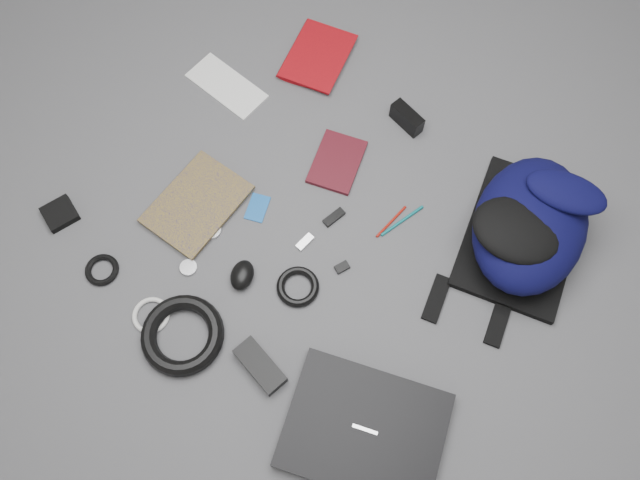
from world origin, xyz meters
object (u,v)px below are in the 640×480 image
Objects in this scene: textbook_red at (291,48)px; comic_book at (170,185)px; backpack at (530,224)px; pouch at (60,214)px; laptop at (364,430)px; compact_camera at (407,118)px; mouse at (242,275)px; power_brick at (260,366)px; dvd_case at (337,162)px.

textbook_red is 0.87× the size of comic_book.
pouch is at bearing -160.69° from backpack.
compact_camera is at bearing 98.45° from laptop.
pouch is (-0.56, -0.81, -0.02)m from compact_camera.
mouse is (-0.06, -0.64, -0.01)m from compact_camera.
textbook_red is 1.65× the size of power_brick.
compact_camera is (-0.41, 0.75, 0.01)m from laptop.
compact_camera is 0.98m from pouch.
compact_camera is 0.74× the size of power_brick.
dvd_case is 1.26× the size of power_brick.
textbook_red is at bearing 157.41° from backpack.
comic_book is 1.90× the size of power_brick.
mouse is (0.02, -0.42, 0.01)m from dvd_case.
power_brick is at bearing -130.73° from backpack.
compact_camera is 0.64m from mouse.
laptop is 1.12m from textbook_red.
laptop is at bearing 3.45° from pouch.
dvd_case is at bearing 50.43° from pouch.
power_brick is at bearing -25.64° from comic_book.
textbook_red is 2.85× the size of pouch.
pouch reaches higher than dvd_case.
mouse is (-0.47, 0.11, 0.00)m from laptop.
textbook_red is 0.56m from comic_book.
backpack is at bearing 35.20° from pouch.
laptop is 3.55× the size of compact_camera.
comic_book is at bearing -151.01° from dvd_case.
backpack is at bearing 26.97° from comic_book.
comic_book is at bearing -166.75° from backpack.
power_brick is (-0.29, -0.04, -0.00)m from laptop.
textbook_red reaches higher than pouch.
laptop reaches higher than power_brick.
compact_camera is at bearing 60.84° from mouse.
pouch is (-0.48, -0.58, 0.00)m from dvd_case.
textbook_red is 1.31× the size of dvd_case.
compact_camera reaches higher than pouch.
laptop is at bearing -57.35° from textbook_red.
comic_book is 0.56m from power_brick.
backpack is 1.20× the size of laptop.
compact_camera is at bearing 52.69° from dvd_case.
textbook_red is 0.82m from pouch.
backpack reaches higher than power_brick.
dvd_case is 1.71× the size of compact_camera.
backpack is 1.64× the size of comic_book.
compact_camera reaches higher than laptop.
textbook_red is (-0.83, 0.75, -0.01)m from laptop.
compact_camera is at bearing 55.34° from pouch.
laptop is 1.37× the size of comic_book.
backpack is 0.87m from textbook_red.
pouch is at bearing 174.82° from mouse.
backpack is at bearing -5.52° from dvd_case.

